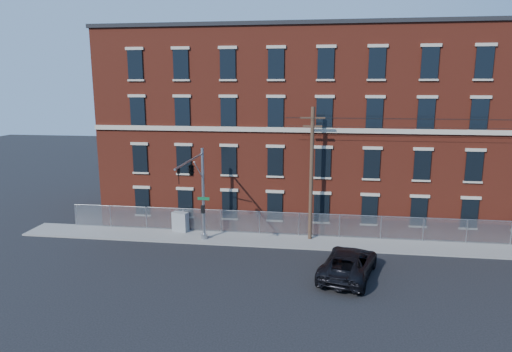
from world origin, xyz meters
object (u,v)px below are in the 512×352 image
at_px(utility_pole_near, 311,172).
at_px(pickup_truck, 348,263).
at_px(traffic_signal_mast, 194,177).
at_px(utility_cabinet, 180,222).

height_order(utility_pole_near, pickup_truck, utility_pole_near).
height_order(traffic_signal_mast, utility_cabinet, traffic_signal_mast).
relative_size(traffic_signal_mast, pickup_truck, 1.14).
distance_m(utility_pole_near, pickup_truck, 8.14).
relative_size(pickup_truck, utility_cabinet, 3.91).
bearing_deg(utility_cabinet, traffic_signal_mast, -44.45).
xyz_separation_m(traffic_signal_mast, pickup_truck, (10.49, -2.90, -4.54)).
xyz_separation_m(traffic_signal_mast, utility_cabinet, (-2.33, 3.82, -4.48)).
bearing_deg(utility_pole_near, traffic_signal_mast, -156.86).
distance_m(traffic_signal_mast, pickup_truck, 11.79).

